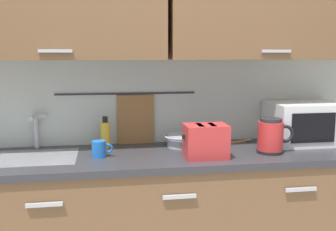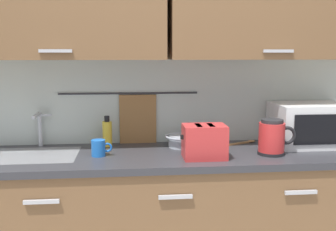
% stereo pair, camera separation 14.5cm
% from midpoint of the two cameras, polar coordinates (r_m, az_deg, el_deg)
% --- Properties ---
extents(counter_unit, '(2.53, 0.64, 0.90)m').
position_cam_midpoint_polar(counter_unit, '(2.50, 1.66, -15.31)').
color(counter_unit, brown).
rests_on(counter_unit, ground).
extents(back_wall_assembly, '(3.70, 0.41, 2.50)m').
position_cam_midpoint_polar(back_wall_assembly, '(2.51, 1.31, 9.85)').
color(back_wall_assembly, silver).
rests_on(back_wall_assembly, ground).
extents(sink_faucet, '(0.09, 0.17, 0.22)m').
position_cam_midpoint_polar(sink_faucet, '(2.57, -16.69, -1.28)').
color(sink_faucet, '#B2B5BA').
rests_on(sink_faucet, counter_unit).
extents(microwave, '(0.46, 0.35, 0.27)m').
position_cam_midpoint_polar(microwave, '(2.70, 21.35, -1.22)').
color(microwave, white).
rests_on(microwave, counter_unit).
extents(electric_kettle, '(0.23, 0.16, 0.21)m').
position_cam_midpoint_polar(electric_kettle, '(2.39, 16.60, -3.08)').
color(electric_kettle, black).
rests_on(electric_kettle, counter_unit).
extents(dish_soap_bottle, '(0.06, 0.06, 0.20)m').
position_cam_midpoint_polar(dish_soap_bottle, '(2.51, -7.20, -2.54)').
color(dish_soap_bottle, yellow).
rests_on(dish_soap_bottle, counter_unit).
extents(mug_near_sink, '(0.12, 0.08, 0.09)m').
position_cam_midpoint_polar(mug_near_sink, '(2.29, -8.23, -4.70)').
color(mug_near_sink, blue).
rests_on(mug_near_sink, counter_unit).
extents(mixing_bowl, '(0.21, 0.21, 0.08)m').
position_cam_midpoint_polar(mixing_bowl, '(2.49, 3.70, -3.59)').
color(mixing_bowl, '#A5ADB7').
rests_on(mixing_bowl, counter_unit).
extents(toaster, '(0.26, 0.17, 0.19)m').
position_cam_midpoint_polar(toaster, '(2.23, 7.16, -3.77)').
color(toaster, red).
rests_on(toaster, counter_unit).
extents(wooden_spoon, '(0.26, 0.14, 0.01)m').
position_cam_midpoint_polar(wooden_spoon, '(2.65, 12.37, -3.87)').
color(wooden_spoon, '#9E7042').
rests_on(wooden_spoon, counter_unit).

